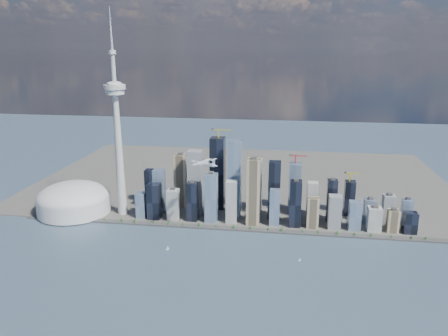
# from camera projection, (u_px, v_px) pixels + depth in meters

# --- Properties ---
(ground) EXTENTS (4000.00, 4000.00, 0.00)m
(ground) POSITION_uv_depth(u_px,v_px,m) (208.00, 278.00, 893.63)
(ground) COLOR #374C60
(ground) RESTS_ON ground
(seawall) EXTENTS (1100.00, 22.00, 4.00)m
(seawall) POSITION_uv_depth(u_px,v_px,m) (225.00, 228.00, 1131.27)
(seawall) COLOR #383838
(seawall) RESTS_ON ground
(land) EXTENTS (1400.00, 900.00, 3.00)m
(land) POSITION_uv_depth(u_px,v_px,m) (243.00, 178.00, 1560.12)
(land) COLOR #4C4C47
(land) RESTS_ON ground
(shoreline_trees) EXTENTS (960.53, 7.20, 8.80)m
(shoreline_trees) POSITION_uv_depth(u_px,v_px,m) (225.00, 226.00, 1129.44)
(shoreline_trees) COLOR #3F2D1E
(shoreline_trees) RESTS_ON seawall
(skyscraper_cluster) EXTENTS (736.00, 142.00, 233.95)m
(skyscraper_cluster) POSITION_uv_depth(u_px,v_px,m) (251.00, 193.00, 1186.72)
(skyscraper_cluster) COLOR black
(skyscraper_cluster) RESTS_ON land
(needle_tower) EXTENTS (56.00, 56.00, 550.50)m
(needle_tower) POSITION_uv_depth(u_px,v_px,m) (118.00, 132.00, 1167.57)
(needle_tower) COLOR #AFAFA9
(needle_tower) RESTS_ON land
(dome_stadium) EXTENTS (200.00, 200.00, 86.00)m
(dome_stadium) POSITION_uv_depth(u_px,v_px,m) (74.00, 200.00, 1230.64)
(dome_stadium) COLOR silver
(dome_stadium) RESTS_ON land
(airplane) EXTENTS (73.80, 66.25, 18.94)m
(airplane) POSITION_uv_depth(u_px,v_px,m) (203.00, 163.00, 1028.85)
(airplane) COLOR white
(airplane) RESTS_ON ground
(sailboat_west) EXTENTS (7.85, 3.18, 10.84)m
(sailboat_west) POSITION_uv_depth(u_px,v_px,m) (168.00, 248.00, 1016.16)
(sailboat_west) COLOR white
(sailboat_west) RESTS_ON ground
(sailboat_east) EXTENTS (6.19, 2.47, 8.54)m
(sailboat_east) POSITION_uv_depth(u_px,v_px,m) (300.00, 260.00, 962.84)
(sailboat_east) COLOR white
(sailboat_east) RESTS_ON ground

